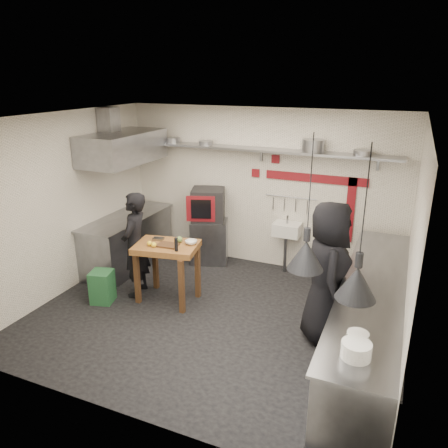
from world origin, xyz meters
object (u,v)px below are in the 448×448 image
at_px(chef_left, 135,245).
at_px(chef_right, 327,273).
at_px(combi_oven, 208,205).
at_px(prep_table, 168,272).
at_px(oven_stand, 210,240).
at_px(green_bin, 102,287).

relative_size(chef_left, chef_right, 0.88).
relative_size(combi_oven, prep_table, 0.63).
bearing_deg(combi_oven, prep_table, -106.93).
distance_m(oven_stand, prep_table, 1.61).
xyz_separation_m(oven_stand, chef_right, (2.44, -1.69, 0.54)).
bearing_deg(green_bin, combi_oven, 68.02).
distance_m(prep_table, chef_right, 2.44).
bearing_deg(oven_stand, prep_table, -107.49).
xyz_separation_m(prep_table, chef_right, (2.39, -0.08, 0.48)).
height_order(green_bin, chef_left, chef_left).
bearing_deg(combi_oven, chef_right, -53.57).
bearing_deg(chef_right, green_bin, 79.10).
xyz_separation_m(combi_oven, chef_right, (2.46, -1.68, -0.15)).
height_order(oven_stand, combi_oven, combi_oven).
xyz_separation_m(combi_oven, chef_left, (-0.49, -1.61, -0.26)).
distance_m(combi_oven, chef_left, 1.71).
height_order(combi_oven, prep_table, combi_oven).
relative_size(green_bin, chef_left, 0.30).
bearing_deg(oven_stand, chef_left, -126.39).
relative_size(oven_stand, prep_table, 0.87).
bearing_deg(oven_stand, chef_right, -53.87).
relative_size(oven_stand, green_bin, 1.60).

